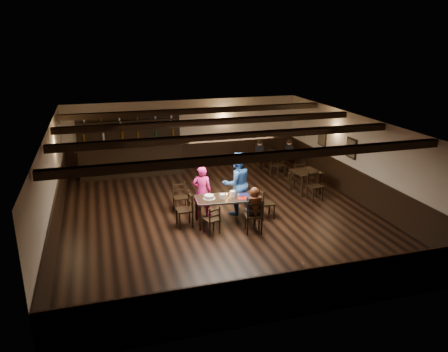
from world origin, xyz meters
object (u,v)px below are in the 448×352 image
object	(u,v)px
woman_pink	(202,191)
chair_near_right	(254,214)
dining_table	(225,200)
bar_counter	(131,156)
cake	(209,197)
chair_near_left	(213,218)
man_blue	(237,183)

from	to	relation	value
woman_pink	chair_near_right	bearing A→B (deg)	139.03
dining_table	bar_counter	xyz separation A→B (m)	(-2.11, 5.18, 0.05)
cake	dining_table	bearing A→B (deg)	-6.93
chair_near_left	bar_counter	size ratio (longest dim) A/B	0.20
chair_near_right	man_blue	xyz separation A→B (m)	(-0.02, 1.45, 0.37)
bar_counter	dining_table	bearing A→B (deg)	-67.84
dining_table	man_blue	bearing A→B (deg)	47.89
chair_near_left	man_blue	world-z (taller)	man_blue
woman_pink	dining_table	bearing A→B (deg)	142.30
chair_near_left	cake	distance (m)	0.75
woman_pink	man_blue	size ratio (longest dim) A/B	0.82
dining_table	chair_near_left	xyz separation A→B (m)	(-0.51, -0.61, -0.22)
chair_near_right	bar_counter	xyz separation A→B (m)	(-2.65, 6.05, 0.17)
chair_near_left	chair_near_right	bearing A→B (deg)	-13.83
chair_near_right	man_blue	bearing A→B (deg)	90.89
dining_table	woman_pink	distance (m)	0.83
man_blue	dining_table	bearing A→B (deg)	39.25
woman_pink	bar_counter	size ratio (longest dim) A/B	0.38
woman_pink	bar_counter	bearing A→B (deg)	-55.91
dining_table	chair_near_left	world-z (taller)	chair_near_left
woman_pink	cake	bearing A→B (deg)	110.15
chair_near_left	woman_pink	xyz separation A→B (m)	(0.01, 1.26, 0.30)
chair_near_right	dining_table	bearing A→B (deg)	121.86
dining_table	woman_pink	world-z (taller)	woman_pink
woman_pink	bar_counter	world-z (taller)	bar_counter
woman_pink	cake	size ratio (longest dim) A/B	4.55
chair_near_left	bar_counter	distance (m)	6.01
woman_pink	man_blue	world-z (taller)	man_blue
man_blue	bar_counter	bearing A→B (deg)	-68.91
chair_near_left	man_blue	bearing A→B (deg)	49.04
woman_pink	man_blue	xyz separation A→B (m)	(1.02, -0.08, 0.17)
dining_table	chair_near_right	world-z (taller)	chair_near_right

